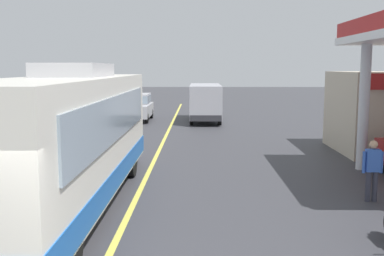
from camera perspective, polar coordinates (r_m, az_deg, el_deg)
ground at (r=25.00m, az=-3.11°, el=-0.59°), size 120.00×120.00×0.00m
lane_divider_stripe at (r=20.08m, az=-4.08°, el=-2.62°), size 0.16×50.00×0.01m
coach_bus_main at (r=11.84m, az=-15.55°, el=-1.63°), size 2.60×11.04×3.69m
minibus_opposing_lane at (r=30.17m, az=1.68°, el=3.64°), size 2.04×6.13×2.44m
pedestrian_near_pump at (r=12.98m, az=21.83°, el=-4.63°), size 0.55×0.22×1.66m
car_trailing_behind_bus at (r=30.82m, az=-6.83°, el=2.82°), size 1.70×4.20×1.82m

